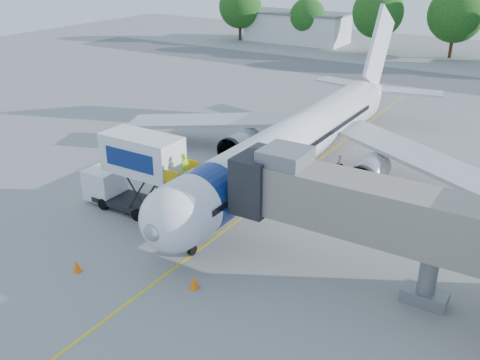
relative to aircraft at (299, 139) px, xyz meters
The scene contains 14 objects.
ground 5.07m from the aircraft, 90.00° to the right, with size 160.00×160.00×0.00m, color gray.
guidance_line 5.06m from the aircraft, 90.00° to the right, with size 0.15×70.00×0.01m, color yellow.
taxiway_strip 37.99m from the aircraft, 90.00° to the left, with size 120.00×10.00×0.01m, color #59595B.
aircraft is the anchor object (origin of this frame).
jet_bridge 13.77m from the aircraft, 54.30° to the right, with size 13.90×3.20×6.60m.
catering_hiloader 12.77m from the aircraft, 119.37° to the right, with size 8.50×2.44×5.50m.
ground_tug 20.66m from the aircraft, 83.67° to the right, with size 4.11×2.98×1.48m.
safety_cone_a 16.55m from the aircraft, 82.74° to the right, with size 0.50×0.50×0.79m.
safety_cone_b 19.03m from the aircraft, 103.13° to the right, with size 0.46×0.46×0.72m.
outbuilding_left 62.50m from the aircraft, 116.61° to the left, with size 18.40×8.40×5.30m.
tree_a 64.26m from the aircraft, 126.01° to the left, with size 7.75×7.75×9.88m.
tree_b 59.65m from the aircraft, 114.96° to the left, with size 6.26×6.26×7.99m.
tree_c 54.94m from the aircraft, 103.07° to the left, with size 8.20×8.20×10.45m.
tree_d 55.07m from the aircraft, 90.68° to the left, with size 8.51×8.51×10.85m.
Camera 1 is at (16.36, -30.45, 16.36)m, focal length 40.00 mm.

